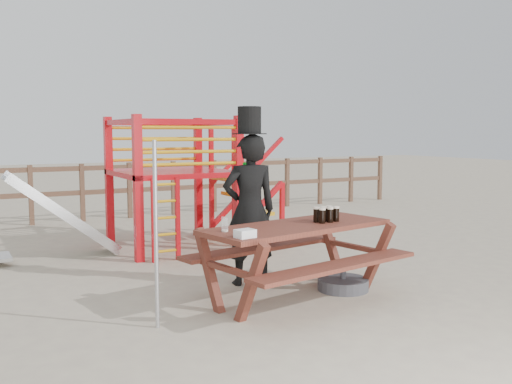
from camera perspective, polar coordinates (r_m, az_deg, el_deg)
ground at (r=6.13m, az=1.97°, el=-11.53°), size 60.00×60.00×0.00m
back_fence at (r=12.44m, az=-14.75°, el=0.68°), size 15.09×0.09×1.20m
playground_fort at (r=9.19m, az=-8.83°, el=1.09°), size 4.71×1.84×2.10m
picnic_table at (r=6.31m, az=4.14°, el=-6.04°), size 2.40×1.85×0.84m
man_with_hat at (r=6.88m, az=-0.65°, el=-1.38°), size 0.73×0.55×2.15m
metal_pole at (r=5.41m, az=-9.97°, el=-4.30°), size 0.04×0.04×1.78m
parasol_base at (r=6.85m, az=8.70°, el=-9.09°), size 0.60×0.60×0.25m
paper_bag at (r=5.46m, az=-1.10°, el=-4.18°), size 0.20×0.17×0.08m
stout_pints at (r=6.45m, az=7.04°, el=-2.22°), size 0.30×0.20×0.17m
empty_glasses at (r=5.79m, az=-3.14°, el=-3.32°), size 0.07×0.07×0.15m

